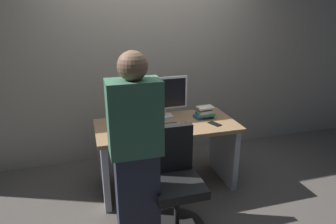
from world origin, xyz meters
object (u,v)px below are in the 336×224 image
(desk, at_px, (167,144))
(person_at_desk, at_px, (136,154))
(book_stack, at_px, (204,112))
(cell_phone, at_px, (215,124))
(cup_by_monitor, at_px, (113,120))
(office_chair, at_px, (175,185))
(monitor, at_px, (164,95))
(mouse, at_px, (184,123))
(keyboard, at_px, (158,127))
(cup_near_keyboard, at_px, (134,129))

(desk, relative_size, person_at_desk, 0.91)
(desk, xyz_separation_m, book_stack, (0.45, 0.07, 0.29))
(book_stack, relative_size, cell_phone, 1.54)
(cup_by_monitor, relative_size, book_stack, 0.43)
(desk, distance_m, cell_phone, 0.56)
(cell_phone, bearing_deg, office_chair, -161.74)
(monitor, height_order, cup_by_monitor, monitor)
(person_at_desk, distance_m, mouse, 0.94)
(desk, bearing_deg, cup_by_monitor, 164.17)
(desk, height_order, person_at_desk, person_at_desk)
(keyboard, distance_m, cell_phone, 0.60)
(cup_near_keyboard, bearing_deg, monitor, 42.04)
(keyboard, distance_m, mouse, 0.29)
(mouse, height_order, cell_phone, mouse)
(monitor, xyz_separation_m, keyboard, (-0.14, -0.30, -0.25))
(cup_near_keyboard, bearing_deg, mouse, 7.74)
(monitor, relative_size, book_stack, 2.43)
(keyboard, bearing_deg, person_at_desk, -116.97)
(cup_by_monitor, relative_size, cell_phone, 0.66)
(cup_near_keyboard, bearing_deg, book_stack, 14.40)
(desk, relative_size, monitor, 2.75)
(cup_near_keyboard, height_order, cup_by_monitor, cup_by_monitor)
(office_chair, height_order, cell_phone, office_chair)
(office_chair, distance_m, person_at_desk, 0.56)
(desk, distance_m, cup_by_monitor, 0.63)
(monitor, distance_m, cup_by_monitor, 0.62)
(keyboard, xyz_separation_m, mouse, (0.29, 0.01, 0.01))
(cup_near_keyboard, bearing_deg, cup_by_monitor, 120.22)
(mouse, distance_m, book_stack, 0.32)
(cup_near_keyboard, height_order, book_stack, book_stack)
(keyboard, distance_m, cup_by_monitor, 0.49)
(person_at_desk, xyz_separation_m, cell_phone, (0.95, 0.61, -0.09))
(office_chair, distance_m, book_stack, 0.99)
(mouse, bearing_deg, office_chair, -115.66)
(office_chair, bearing_deg, keyboard, 90.79)
(person_at_desk, relative_size, keyboard, 3.81)
(monitor, bearing_deg, desk, -97.37)
(keyboard, xyz_separation_m, cup_by_monitor, (-0.43, 0.24, 0.04))
(person_at_desk, relative_size, book_stack, 7.37)
(desk, height_order, cup_by_monitor, cup_by_monitor)
(desk, height_order, cell_phone, cell_phone)
(mouse, bearing_deg, keyboard, -177.76)
(keyboard, bearing_deg, monitor, 64.31)
(desk, relative_size, cup_by_monitor, 15.65)
(office_chair, height_order, mouse, office_chair)
(person_at_desk, height_order, cell_phone, person_at_desk)
(person_at_desk, bearing_deg, cup_near_keyboard, 81.46)
(keyboard, height_order, mouse, mouse)
(cell_phone, bearing_deg, desk, 140.66)
(office_chair, distance_m, keyboard, 0.66)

